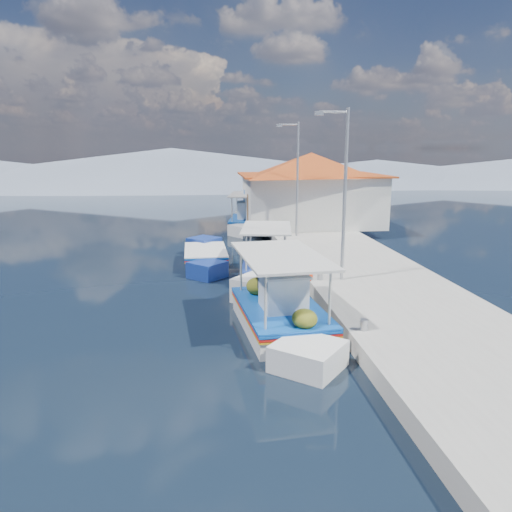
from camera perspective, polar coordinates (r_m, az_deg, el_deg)
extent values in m
plane|color=black|center=(15.45, -4.74, -6.94)|extent=(160.00, 160.00, 0.00)
cube|color=#ABA9A0|center=(22.00, 10.46, -0.50)|extent=(5.00, 44.00, 0.50)
cylinder|color=#A5A8AD|center=(13.04, 12.59, -7.93)|extent=(0.20, 0.20, 0.30)
cylinder|color=#A5A8AD|center=(17.63, 7.54, -2.33)|extent=(0.20, 0.20, 0.30)
cylinder|color=#A5A8AD|center=(23.35, 4.18, 1.43)|extent=(0.20, 0.20, 0.30)
cylinder|color=#A5A8AD|center=(29.19, 2.16, 3.70)|extent=(0.20, 0.20, 0.30)
cube|color=white|center=(14.22, 2.86, -7.78)|extent=(2.52, 4.34, 0.91)
cube|color=white|center=(16.78, 2.43, -4.15)|extent=(2.13, 2.13, 1.00)
cube|color=white|center=(11.76, 3.48, -12.29)|extent=(2.07, 2.07, 0.86)
cube|color=#0D4DAE|center=(14.08, 2.88, -6.17)|extent=(2.59, 4.47, 0.06)
cube|color=red|center=(14.10, 2.88, -6.47)|extent=(2.59, 4.47, 0.05)
cube|color=gold|center=(14.12, 2.87, -6.72)|extent=(2.59, 4.47, 0.04)
cube|color=#0D4DAE|center=(14.05, 2.88, -5.91)|extent=(2.61, 4.43, 0.05)
cube|color=brown|center=(14.06, 2.88, -6.03)|extent=(2.34, 4.24, 0.05)
cube|color=white|center=(13.63, 2.96, -4.32)|extent=(1.28, 1.35, 1.05)
cube|color=silver|center=(13.48, 2.99, -2.10)|extent=(1.39, 1.46, 0.06)
cylinder|color=beige|center=(15.51, -0.49, -1.30)|extent=(0.07, 0.07, 1.53)
cylinder|color=beige|center=(15.58, 5.70, -1.29)|extent=(0.07, 0.07, 1.53)
cylinder|color=beige|center=(12.16, -0.67, -5.24)|extent=(0.07, 0.07, 1.53)
cylinder|color=beige|center=(12.25, 7.25, -5.20)|extent=(0.07, 0.07, 1.53)
cube|color=silver|center=(13.65, 2.95, 0.07)|extent=(2.62, 4.35, 0.07)
ellipsoid|color=#4E5316|center=(15.25, 1.22, -3.46)|extent=(0.73, 0.80, 0.54)
ellipsoid|color=#4E5316|center=(15.74, 3.62, -3.12)|extent=(0.61, 0.67, 0.46)
ellipsoid|color=#4E5316|center=(12.37, 4.16, -7.49)|extent=(0.65, 0.71, 0.49)
sphere|color=#FC3907|center=(14.48, 6.59, -2.58)|extent=(0.38, 0.38, 0.38)
cube|color=white|center=(19.53, 1.24, -2.11)|extent=(2.29, 3.59, 0.86)
cube|color=white|center=(21.63, -0.37, -0.37)|extent=(1.82, 1.82, 0.95)
cube|color=white|center=(17.51, 3.17, -3.87)|extent=(1.77, 1.77, 0.81)
cube|color=#0D4DAE|center=(19.43, 1.24, -0.98)|extent=(2.36, 3.70, 0.05)
cube|color=red|center=(19.45, 1.24, -1.19)|extent=(2.36, 3.70, 0.05)
cube|color=gold|center=(19.47, 1.24, -1.37)|extent=(2.36, 3.70, 0.04)
cube|color=navy|center=(19.42, 1.24, -0.80)|extent=(2.37, 3.67, 0.05)
cube|color=brown|center=(19.43, 1.24, -0.88)|extent=(2.14, 3.50, 0.05)
cylinder|color=beige|center=(20.44, -1.77, 1.87)|extent=(0.06, 0.06, 1.45)
cylinder|color=beige|center=(20.80, 2.12, 2.05)|extent=(0.06, 0.06, 1.45)
cylinder|color=beige|center=(17.75, 0.24, 0.23)|extent=(0.06, 0.06, 1.45)
cylinder|color=beige|center=(18.16, 4.65, 0.47)|extent=(0.06, 0.06, 1.45)
cube|color=silver|center=(19.14, 1.26, 3.33)|extent=(2.38, 3.61, 0.06)
cube|color=navy|center=(21.90, -5.95, -0.51)|extent=(1.87, 3.40, 0.93)
cube|color=navy|center=(24.07, -5.78, 0.97)|extent=(1.80, 1.80, 1.03)
cube|color=navy|center=(19.80, -6.15, -1.93)|extent=(1.75, 1.75, 0.88)
cube|color=#0D4DAE|center=(21.81, -5.98, 0.59)|extent=(1.93, 3.51, 0.06)
cube|color=red|center=(21.83, -5.97, 0.39)|extent=(1.93, 3.51, 0.05)
cube|color=gold|center=(21.84, -5.97, 0.22)|extent=(1.93, 3.51, 0.04)
cube|color=white|center=(21.80, -5.98, 0.77)|extent=(1.95, 3.47, 0.05)
cube|color=brown|center=(21.80, -5.98, 0.70)|extent=(1.73, 3.33, 0.05)
cube|color=white|center=(31.63, -1.03, 3.60)|extent=(2.65, 4.21, 0.93)
cube|color=white|center=(34.14, -2.08, 4.46)|extent=(2.07, 2.07, 1.03)
cube|color=white|center=(29.20, 0.17, 2.84)|extent=(2.01, 2.01, 0.88)
cube|color=#0D4DAE|center=(31.56, -1.03, 4.37)|extent=(2.73, 4.34, 0.06)
cube|color=red|center=(31.58, -1.03, 4.23)|extent=(2.73, 4.34, 0.05)
cube|color=gold|center=(31.59, -1.03, 4.11)|extent=(2.73, 4.34, 0.04)
cube|color=#0D4DAE|center=(31.55, -1.03, 4.49)|extent=(2.74, 4.31, 0.05)
cube|color=brown|center=(31.56, -1.03, 4.44)|extent=(2.47, 4.11, 0.05)
cube|color=white|center=(31.20, -0.91, 5.34)|extent=(1.31, 1.43, 1.08)
cube|color=silver|center=(31.14, -0.91, 6.36)|extent=(1.43, 1.55, 0.06)
cylinder|color=beige|center=(32.88, -3.13, 6.13)|extent=(0.07, 0.07, 1.56)
cylinder|color=beige|center=(33.25, -0.34, 6.22)|extent=(0.07, 0.07, 1.56)
cylinder|color=beige|center=(29.67, -1.82, 5.44)|extent=(0.07, 0.07, 1.56)
cylinder|color=beige|center=(30.08, 1.25, 5.54)|extent=(0.07, 0.07, 1.56)
cube|color=silver|center=(31.38, -1.04, 7.27)|extent=(2.75, 4.23, 0.07)
cube|color=white|center=(30.41, 6.43, 6.55)|extent=(8.00, 6.00, 3.00)
cube|color=#AD4F18|center=(30.29, 6.50, 9.47)|extent=(8.64, 6.48, 0.10)
pyramid|color=#AD4F18|center=(30.27, 6.53, 10.70)|extent=(10.49, 10.49, 1.40)
cube|color=brown|center=(28.90, -0.95, 5.32)|extent=(0.06, 1.00, 2.00)
cube|color=#0D4DAE|center=(31.31, -1.34, 6.98)|extent=(0.06, 1.20, 0.90)
cylinder|color=#A5A8AD|center=(17.33, 10.40, 6.90)|extent=(0.12, 0.12, 6.00)
cylinder|color=#A5A8AD|center=(17.16, 9.12, 16.43)|extent=(1.00, 0.08, 0.08)
cube|color=#A5A8AD|center=(17.03, 7.42, 16.34)|extent=(0.30, 0.14, 0.14)
cylinder|color=#A5A8AD|center=(26.06, 4.89, 8.90)|extent=(0.12, 0.12, 6.00)
cylinder|color=#A5A8AD|center=(25.95, 3.89, 15.20)|extent=(1.00, 0.08, 0.08)
cube|color=#A5A8AD|center=(25.87, 2.76, 15.11)|extent=(0.30, 0.14, 0.14)
cone|color=slate|center=(70.78, -9.84, 10.21)|extent=(96.00, 96.00, 5.50)
cone|color=slate|center=(75.01, 14.03, 9.50)|extent=(76.80, 76.80, 3.80)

